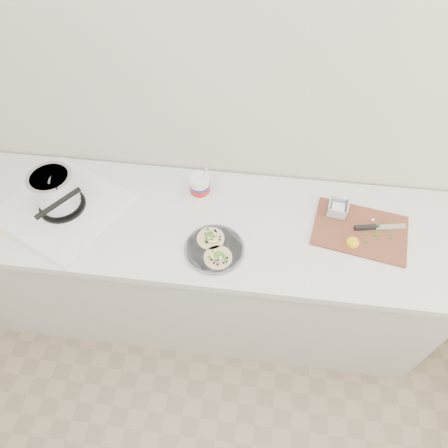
# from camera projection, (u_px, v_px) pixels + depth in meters

# --- Properties ---
(counter) EXTENTS (2.44, 0.66, 0.90)m
(counter) POSITION_uv_depth(u_px,v_px,m) (198.00, 269.00, 2.19)
(counter) COLOR beige
(counter) RESTS_ON ground
(stove) EXTENTS (0.67, 0.65, 0.25)m
(stove) POSITION_uv_depth(u_px,v_px,m) (58.00, 197.00, 1.80)
(stove) COLOR silver
(stove) RESTS_ON counter
(taco_plate) EXTENTS (0.26, 0.26, 0.04)m
(taco_plate) POSITION_uv_depth(u_px,v_px,m) (214.00, 248.00, 1.71)
(taco_plate) COLOR slate
(taco_plate) RESTS_ON counter
(tub) EXTENTS (0.10, 0.10, 0.21)m
(tub) POSITION_uv_depth(u_px,v_px,m) (200.00, 185.00, 1.87)
(tub) COLOR white
(tub) RESTS_ON counter
(cutboard) EXTENTS (0.45, 0.35, 0.06)m
(cutboard) POSITION_uv_depth(u_px,v_px,m) (360.00, 227.00, 1.78)
(cutboard) COLOR brown
(cutboard) RESTS_ON counter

